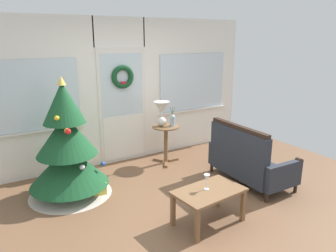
{
  "coord_description": "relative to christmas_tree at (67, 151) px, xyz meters",
  "views": [
    {
      "loc": [
        -2.23,
        -3.25,
        2.23
      ],
      "look_at": [
        0.05,
        0.55,
        1.0
      ],
      "focal_mm": 34.68,
      "sensor_mm": 36.0,
      "label": 1
    }
  ],
  "objects": [
    {
      "name": "table_lamp",
      "position": [
        1.76,
        0.38,
        0.32
      ],
      "size": [
        0.28,
        0.28,
        0.44
      ],
      "color": "silver",
      "rests_on": "side_table"
    },
    {
      "name": "back_wall_with_door",
      "position": [
        1.23,
        0.9,
        0.62
      ],
      "size": [
        5.2,
        0.19,
        2.55
      ],
      "color": "white",
      "rests_on": "ground"
    },
    {
      "name": "side_table",
      "position": [
        1.82,
        0.34,
        -0.17
      ],
      "size": [
        0.5,
        0.48,
        0.69
      ],
      "color": "brown",
      "rests_on": "ground"
    },
    {
      "name": "ground_plane",
      "position": [
        1.23,
        -1.18,
        -0.66
      ],
      "size": [
        6.76,
        6.76,
        0.0
      ],
      "primitive_type": "plane",
      "color": "brown"
    },
    {
      "name": "flower_vase",
      "position": [
        1.92,
        0.28,
        0.15
      ],
      "size": [
        0.11,
        0.1,
        0.35
      ],
      "color": "#99ADBC",
      "rests_on": "side_table"
    },
    {
      "name": "settee_sofa",
      "position": [
        2.46,
        -1.03,
        -0.28
      ],
      "size": [
        0.74,
        1.36,
        0.96
      ],
      "color": "black",
      "rests_on": "ground"
    },
    {
      "name": "christmas_tree",
      "position": [
        0.0,
        0.0,
        0.0
      ],
      "size": [
        1.18,
        1.18,
        1.72
      ],
      "color": "#4C331E",
      "rests_on": "ground"
    },
    {
      "name": "wine_glass",
      "position": [
        1.24,
        -1.6,
        -0.08
      ],
      "size": [
        0.08,
        0.08,
        0.2
      ],
      "color": "silver",
      "rests_on": "coffee_table"
    },
    {
      "name": "gift_box",
      "position": [
        0.34,
        -0.22,
        -0.56
      ],
      "size": [
        0.2,
        0.18,
        0.2
      ],
      "primitive_type": "cube",
      "color": "#D8C64C",
      "rests_on": "ground"
    },
    {
      "name": "coffee_table",
      "position": [
        1.25,
        -1.63,
        -0.29
      ],
      "size": [
        0.89,
        0.6,
        0.44
      ],
      "color": "brown",
      "rests_on": "ground"
    }
  ]
}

